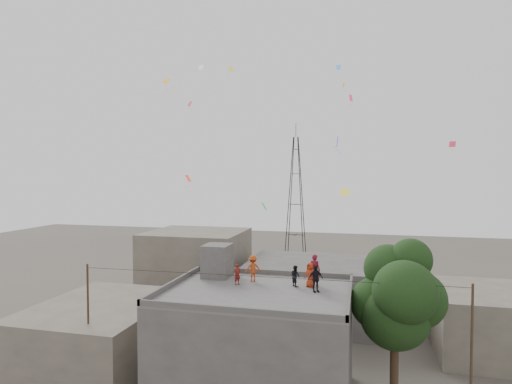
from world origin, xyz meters
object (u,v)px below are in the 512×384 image
person_dark_adult (316,279)px  stair_head_box (217,261)px  tree (398,297)px  transmission_tower (296,198)px  person_red_adult (315,270)px

person_dark_adult → stair_head_box: bearing=128.2°
tree → transmission_tower: (-11.37, 39.40, 2.97)m
transmission_tower → stair_head_box: bearing=-88.8°
tree → person_dark_adult: size_ratio=6.21×
transmission_tower → person_dark_adult: bearing=-79.8°
person_dark_adult → transmission_tower: bearing=66.6°
stair_head_box → transmission_tower: 37.46m
tree → transmission_tower: transmission_tower is taller
person_red_adult → tree: bearing=-177.9°
stair_head_box → person_dark_adult: (6.30, -2.07, -0.27)m
transmission_tower → person_dark_adult: 40.16m
transmission_tower → tree: bearing=-73.9°
stair_head_box → person_red_adult: (6.11, -0.68, -0.10)m
stair_head_box → person_dark_adult: 6.64m
stair_head_box → transmission_tower: transmission_tower is taller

